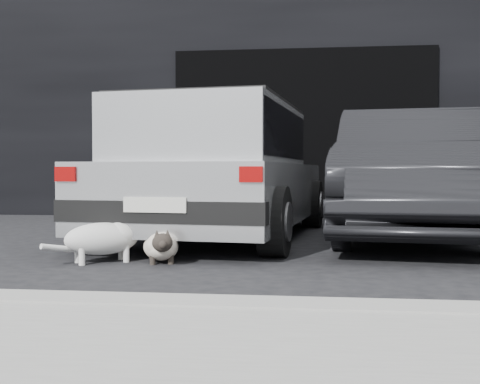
# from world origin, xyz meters

# --- Properties ---
(ground) EXTENTS (80.00, 80.00, 0.00)m
(ground) POSITION_xyz_m (0.00, 0.00, 0.00)
(ground) COLOR black
(ground) RESTS_ON ground
(building_facade) EXTENTS (34.00, 4.00, 5.00)m
(building_facade) POSITION_xyz_m (1.00, 6.00, 2.50)
(building_facade) COLOR black
(building_facade) RESTS_ON ground
(garage_opening) EXTENTS (4.00, 0.10, 2.60)m
(garage_opening) POSITION_xyz_m (1.00, 3.99, 1.30)
(garage_opening) COLOR black
(garage_opening) RESTS_ON ground
(curb) EXTENTS (18.00, 0.25, 0.12)m
(curb) POSITION_xyz_m (1.00, -2.60, 0.06)
(curb) COLOR gray
(curb) RESTS_ON ground
(silver_hatchback) EXTENTS (2.29, 4.09, 1.44)m
(silver_hatchback) POSITION_xyz_m (0.13, 1.04, 0.79)
(silver_hatchback) COLOR silver
(silver_hatchback) RESTS_ON ground
(second_car) EXTENTS (1.95, 4.39, 1.40)m
(second_car) POSITION_xyz_m (2.20, 1.27, 0.70)
(second_car) COLOR black
(second_car) RESTS_ON ground
(cat_siamese) EXTENTS (0.42, 0.79, 0.29)m
(cat_siamese) POSITION_xyz_m (-0.05, -0.74, 0.13)
(cat_siamese) COLOR beige
(cat_siamese) RESTS_ON ground
(cat_white) EXTENTS (0.74, 0.61, 0.41)m
(cat_white) POSITION_xyz_m (-0.47, -0.77, 0.20)
(cat_white) COLOR silver
(cat_white) RESTS_ON ground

